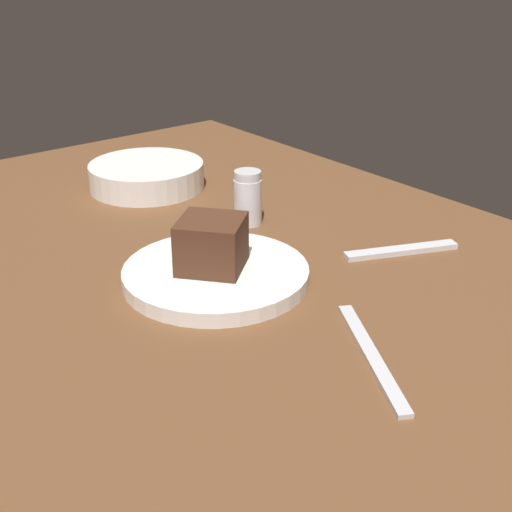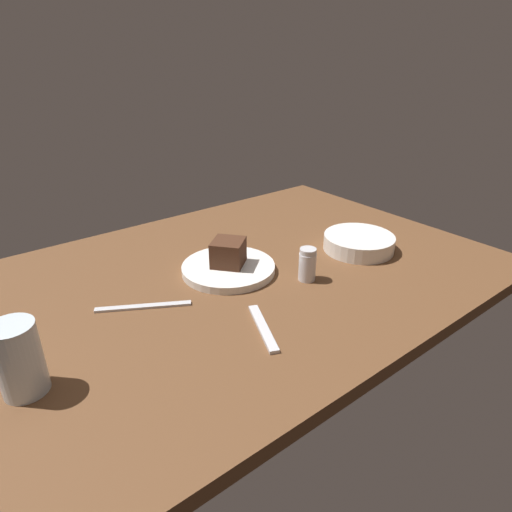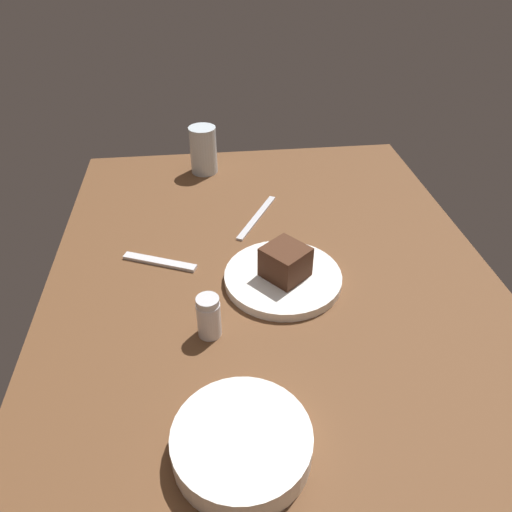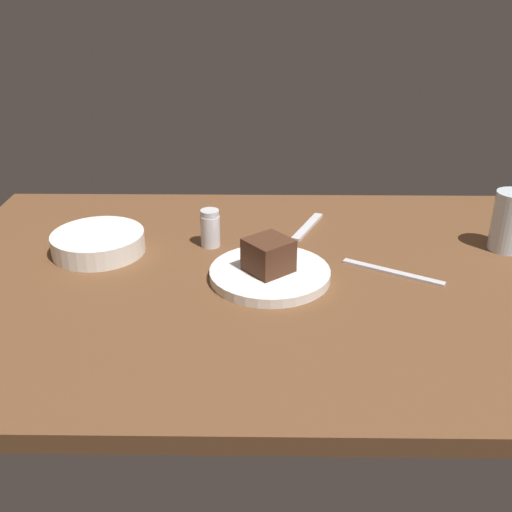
{
  "view_description": "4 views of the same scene",
  "coord_description": "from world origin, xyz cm",
  "px_view_note": "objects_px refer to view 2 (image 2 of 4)",
  "views": [
    {
      "loc": [
        -62.46,
        43.69,
        40.31
      ],
      "look_at": [
        -4.63,
        -2.64,
        5.81
      ],
      "focal_mm": 49.58,
      "sensor_mm": 36.0,
      "label": 1
    },
    {
      "loc": [
        -53.36,
        -73.56,
        50.54
      ],
      "look_at": [
        1.48,
        -3.77,
        7.9
      ],
      "focal_mm": 30.8,
      "sensor_mm": 36.0,
      "label": 2
    },
    {
      "loc": [
        65.6,
        -11.25,
        60.43
      ],
      "look_at": [
        -4.38,
        -3.17,
        7.87
      ],
      "focal_mm": 33.98,
      "sensor_mm": 36.0,
      "label": 3
    },
    {
      "loc": [
        -1.21,
        97.19,
        53.6
      ],
      "look_at": [
        0.02,
        2.0,
        7.62
      ],
      "focal_mm": 42.34,
      "sensor_mm": 36.0,
      "label": 4
    }
  ],
  "objects_px": {
    "chocolate_cake_slice": "(228,253)",
    "water_glass": "(19,359)",
    "dessert_spoon": "(263,328)",
    "dessert_plate": "(228,268)",
    "butter_knife": "(143,307)",
    "salt_shaker": "(307,264)",
    "side_bowl": "(359,243)"
  },
  "relations": [
    {
      "from": "side_bowl",
      "to": "butter_knife",
      "type": "xyz_separation_m",
      "value": [
        -0.56,
        0.08,
        -0.02
      ]
    },
    {
      "from": "water_glass",
      "to": "butter_knife",
      "type": "bearing_deg",
      "value": 24.09
    },
    {
      "from": "dessert_plate",
      "to": "butter_knife",
      "type": "distance_m",
      "value": 0.22
    },
    {
      "from": "dessert_spoon",
      "to": "dessert_plate",
      "type": "bearing_deg",
      "value": 3.55
    },
    {
      "from": "side_bowl",
      "to": "butter_knife",
      "type": "distance_m",
      "value": 0.56
    },
    {
      "from": "salt_shaker",
      "to": "side_bowl",
      "type": "relative_size",
      "value": 0.42
    },
    {
      "from": "dessert_plate",
      "to": "dessert_spoon",
      "type": "distance_m",
      "value": 0.24
    },
    {
      "from": "dessert_plate",
      "to": "butter_knife",
      "type": "height_order",
      "value": "dessert_plate"
    },
    {
      "from": "dessert_plate",
      "to": "side_bowl",
      "type": "bearing_deg",
      "value": -17.71
    },
    {
      "from": "salt_shaker",
      "to": "dessert_spoon",
      "type": "distance_m",
      "value": 0.22
    },
    {
      "from": "butter_knife",
      "to": "dessert_plate",
      "type": "bearing_deg",
      "value": -144.79
    },
    {
      "from": "water_glass",
      "to": "butter_knife",
      "type": "distance_m",
      "value": 0.27
    },
    {
      "from": "salt_shaker",
      "to": "water_glass",
      "type": "relative_size",
      "value": 0.64
    },
    {
      "from": "dessert_plate",
      "to": "dessert_spoon",
      "type": "bearing_deg",
      "value": -109.72
    },
    {
      "from": "water_glass",
      "to": "butter_knife",
      "type": "xyz_separation_m",
      "value": [
        0.24,
        0.11,
        -0.06
      ]
    },
    {
      "from": "chocolate_cake_slice",
      "to": "water_glass",
      "type": "xyz_separation_m",
      "value": [
        -0.47,
        -0.13,
        0.01
      ]
    },
    {
      "from": "salt_shaker",
      "to": "side_bowl",
      "type": "distance_m",
      "value": 0.22
    },
    {
      "from": "dessert_plate",
      "to": "water_glass",
      "type": "xyz_separation_m",
      "value": [
        -0.47,
        -0.13,
        0.05
      ]
    },
    {
      "from": "chocolate_cake_slice",
      "to": "dessert_spoon",
      "type": "bearing_deg",
      "value": -110.12
    },
    {
      "from": "chocolate_cake_slice",
      "to": "water_glass",
      "type": "relative_size",
      "value": 0.61
    },
    {
      "from": "side_bowl",
      "to": "dessert_spoon",
      "type": "height_order",
      "value": "side_bowl"
    },
    {
      "from": "dessert_spoon",
      "to": "butter_knife",
      "type": "height_order",
      "value": "dessert_spoon"
    },
    {
      "from": "dessert_plate",
      "to": "side_bowl",
      "type": "distance_m",
      "value": 0.35
    },
    {
      "from": "dessert_plate",
      "to": "water_glass",
      "type": "relative_size",
      "value": 1.82
    },
    {
      "from": "water_glass",
      "to": "side_bowl",
      "type": "height_order",
      "value": "water_glass"
    },
    {
      "from": "dessert_plate",
      "to": "water_glass",
      "type": "distance_m",
      "value": 0.49
    },
    {
      "from": "dessert_plate",
      "to": "dessert_spoon",
      "type": "relative_size",
      "value": 1.44
    },
    {
      "from": "chocolate_cake_slice",
      "to": "side_bowl",
      "type": "height_order",
      "value": "chocolate_cake_slice"
    },
    {
      "from": "dessert_plate",
      "to": "dessert_spoon",
      "type": "xyz_separation_m",
      "value": [
        -0.08,
        -0.23,
        -0.01
      ]
    },
    {
      "from": "water_glass",
      "to": "dessert_spoon",
      "type": "xyz_separation_m",
      "value": [
        0.38,
        -0.1,
        -0.06
      ]
    },
    {
      "from": "water_glass",
      "to": "dessert_spoon",
      "type": "height_order",
      "value": "water_glass"
    },
    {
      "from": "chocolate_cake_slice",
      "to": "side_bowl",
      "type": "xyz_separation_m",
      "value": [
        0.33,
        -0.11,
        -0.03
      ]
    }
  ]
}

